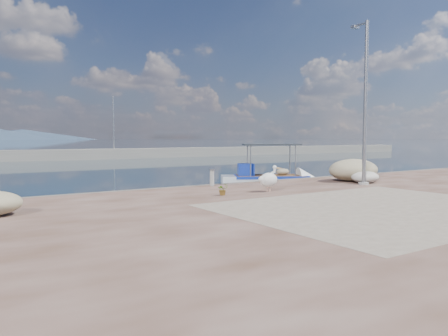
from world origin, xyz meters
TOP-DOWN VIEW (x-y plane):
  - ground at (0.00, 0.00)m, footprint 1400.00×1400.00m
  - quay_patch at (1.00, -3.00)m, footprint 9.00×7.00m
  - breakwater at (-0.00, 40.00)m, footprint 120.00×2.20m
  - boat_right at (5.07, 7.04)m, footprint 5.53×4.17m
  - pelican at (0.66, 1.72)m, footprint 1.03×0.55m
  - lamp_post at (5.69, 1.41)m, footprint 0.44×0.96m
  - bollard_near at (-0.11, 4.55)m, footprint 0.24×0.24m
  - potted_plant at (-1.36, 1.82)m, footprint 0.41×0.37m
  - net_pile_c at (6.59, 2.72)m, footprint 2.64×1.89m
  - net_pile_d at (6.29, 1.80)m, footprint 1.42×1.06m

SIDE VIEW (x-z plane):
  - ground at x=0.00m, z-range 0.00..0.00m
  - boat_right at x=5.07m, z-range -1.09..1.49m
  - quay_patch at x=1.00m, z-range 0.50..0.51m
  - breakwater at x=0.00m, z-range -3.15..4.35m
  - potted_plant at x=-1.36m, z-range 0.50..0.93m
  - net_pile_d at x=6.29m, z-range 0.50..1.03m
  - bollard_near at x=-0.11m, z-range 0.53..1.25m
  - pelican at x=0.66m, z-range 0.47..1.46m
  - net_pile_c at x=6.59m, z-range 0.50..1.54m
  - lamp_post at x=5.69m, z-range 0.30..7.30m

